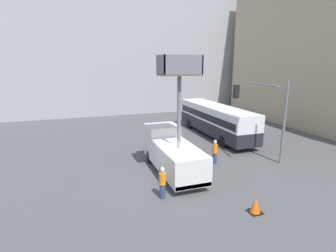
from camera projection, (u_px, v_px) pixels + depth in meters
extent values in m
plane|color=#4C4C4F|center=(170.00, 179.00, 16.52)|extent=(120.00, 120.00, 0.00)
cube|color=#9E9EA3|center=(110.00, 54.00, 39.69)|extent=(44.00, 10.00, 17.16)
cube|color=silver|center=(162.00, 141.00, 19.35)|extent=(2.22, 2.01, 2.36)
cube|color=silver|center=(179.00, 160.00, 16.34)|extent=(2.22, 4.70, 1.68)
cube|color=red|center=(194.00, 186.00, 14.38)|extent=(2.18, 0.10, 0.24)
cylinder|color=black|center=(150.00, 157.00, 19.30)|extent=(0.30, 0.90, 0.90)
cylinder|color=black|center=(174.00, 154.00, 19.92)|extent=(0.30, 0.90, 0.90)
cylinder|color=black|center=(164.00, 174.00, 16.22)|extent=(0.30, 0.90, 0.90)
cylinder|color=black|center=(192.00, 170.00, 16.83)|extent=(0.30, 0.90, 0.90)
cylinder|color=slate|center=(179.00, 113.00, 15.64)|extent=(0.24, 0.24, 4.36)
cube|color=brown|center=(179.00, 75.00, 15.12)|extent=(2.32, 1.46, 0.10)
cube|color=slate|center=(161.00, 64.00, 14.63)|extent=(0.08, 1.46, 1.05)
cube|color=slate|center=(197.00, 64.00, 15.35)|extent=(0.08, 1.46, 1.05)
cube|color=slate|center=(175.00, 64.00, 15.62)|extent=(2.32, 0.08, 1.05)
cube|color=slate|center=(184.00, 64.00, 14.35)|extent=(2.32, 0.08, 1.05)
cube|color=#232328|center=(215.00, 126.00, 26.41)|extent=(2.53, 11.64, 1.18)
cube|color=silver|center=(215.00, 113.00, 26.11)|extent=(2.53, 11.64, 1.44)
cube|color=black|center=(215.00, 115.00, 26.16)|extent=(2.55, 11.17, 0.63)
cylinder|color=black|center=(190.00, 124.00, 29.49)|extent=(0.30, 1.03, 1.03)
cylinder|color=black|center=(208.00, 122.00, 30.20)|extent=(0.30, 1.03, 1.03)
cylinder|color=black|center=(223.00, 141.00, 22.86)|extent=(0.30, 1.03, 1.03)
cylinder|color=black|center=(245.00, 139.00, 23.57)|extent=(0.30, 1.03, 1.03)
cylinder|color=slate|center=(284.00, 123.00, 18.57)|extent=(0.18, 0.18, 6.06)
cylinder|color=slate|center=(263.00, 84.00, 17.63)|extent=(0.75, 3.72, 0.13)
cube|color=black|center=(236.00, 92.00, 17.43)|extent=(0.37, 0.37, 0.90)
sphere|color=red|center=(236.00, 88.00, 17.38)|extent=(0.20, 0.20, 0.20)
cylinder|color=navy|center=(162.00, 191.00, 14.14)|extent=(0.32, 0.32, 0.82)
cylinder|color=orange|center=(162.00, 179.00, 13.97)|extent=(0.38, 0.38, 0.65)
sphere|color=tan|center=(162.00, 171.00, 13.87)|extent=(0.22, 0.22, 0.22)
sphere|color=white|center=(162.00, 169.00, 13.85)|extent=(0.23, 0.23, 0.23)
cylinder|color=navy|center=(215.00, 158.00, 19.07)|extent=(0.32, 0.32, 0.82)
cylinder|color=orange|center=(215.00, 149.00, 18.90)|extent=(0.38, 0.38, 0.65)
sphere|color=tan|center=(215.00, 143.00, 18.80)|extent=(0.22, 0.22, 0.22)
sphere|color=white|center=(215.00, 142.00, 18.78)|extent=(0.23, 0.23, 0.23)
cube|color=black|center=(255.00, 212.00, 12.87)|extent=(0.65, 0.65, 0.03)
cone|color=#F25B0F|center=(255.00, 205.00, 12.78)|extent=(0.52, 0.52, 0.75)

